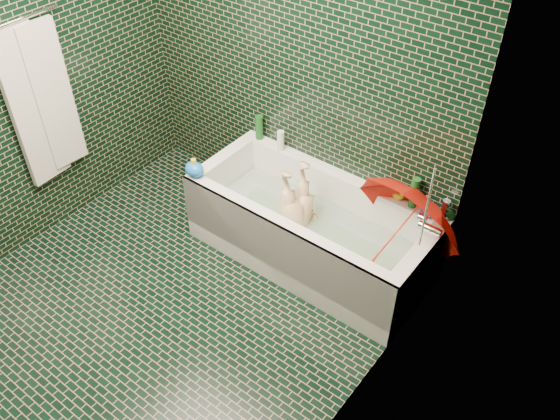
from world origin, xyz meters
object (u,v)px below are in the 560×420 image
Objects in this scene: bathtub at (310,235)px; rubber_duck at (399,195)px; child at (299,222)px; bath_toy at (194,169)px; umbrella at (396,233)px.

rubber_duck is (0.46, 0.35, 0.38)m from bathtub.
child is (-0.08, -0.03, 0.10)m from bathtub.
bath_toy is at bearing -138.23° from rubber_duck.
umbrella is 4.26× the size of bath_toy.
bath_toy is (-1.25, -0.64, 0.02)m from rubber_duck.
rubber_duck is at bearing 134.77° from umbrella.
umbrella reaches higher than bathtub.
child is 1.20× the size of umbrella.
bathtub is 1.96× the size of child.
rubber_duck is at bearing 140.34° from child.
bathtub is 9.99× the size of bath_toy.
umbrella reaches higher than child.
rubber_duck reaches higher than child.
umbrella is at bearing 113.60° from child.
bathtub is 0.69m from rubber_duck.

